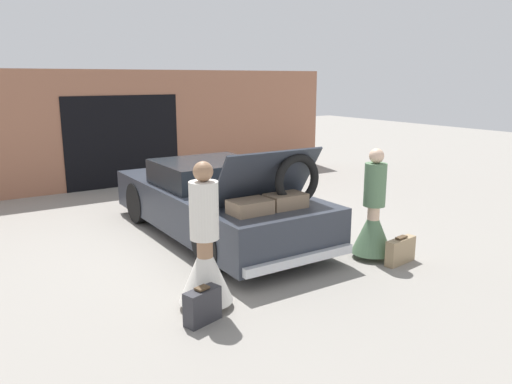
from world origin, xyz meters
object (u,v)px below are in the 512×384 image
at_px(car, 216,201).
at_px(suitcase_beside_right_person, 400,251).
at_px(suitcase_beside_left_person, 202,306).
at_px(person_left, 205,257).
at_px(person_right, 373,220).

distance_m(car, suitcase_beside_right_person, 3.09).
xyz_separation_m(suitcase_beside_left_person, suitcase_beside_right_person, (3.19, 0.05, -0.01)).
bearing_deg(suitcase_beside_left_person, person_left, 56.93).
relative_size(car, suitcase_beside_left_person, 10.37).
height_order(car, suitcase_beside_left_person, car).
relative_size(person_left, suitcase_beside_left_person, 3.80).
relative_size(person_right, suitcase_beside_left_person, 3.61).
xyz_separation_m(person_right, suitcase_beside_left_person, (-3.02, -0.45, -0.39)).
bearing_deg(person_right, car, 40.63).
bearing_deg(car, suitcase_beside_left_person, -121.15).
bearing_deg(suitcase_beside_left_person, suitcase_beside_right_person, 0.94).
relative_size(person_right, suitcase_beside_right_person, 2.86).
height_order(person_right, suitcase_beside_right_person, person_right).
bearing_deg(person_left, person_right, 85.55).
bearing_deg(person_left, suitcase_beside_left_person, -40.17).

